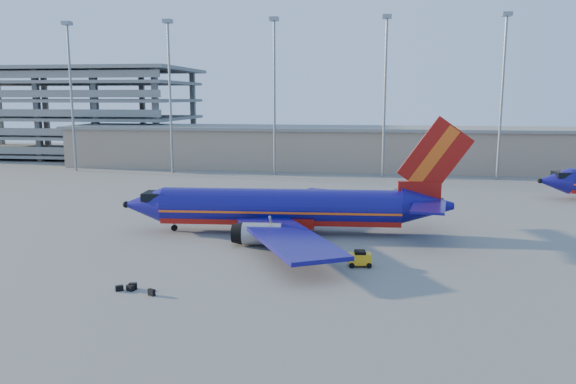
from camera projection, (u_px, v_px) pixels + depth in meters
The scene contains 7 objects.
ground at pixel (247, 234), 59.76m from camera, with size 220.00×220.00×0.00m, color slate.
terminal_building at pixel (357, 148), 114.12m from camera, with size 122.00×16.00×8.50m.
parking_garage at pixel (68, 108), 139.11m from camera, with size 62.00×32.00×21.40m.
light_mast_row at pixel (329, 80), 100.94m from camera, with size 101.60×1.60×28.65m.
aircraft_main at pixel (288, 209), 59.92m from camera, with size 37.16×35.66×12.58m.
baggage_tug at pixel (360, 258), 48.34m from camera, with size 2.08×1.41×1.40m.
luggage_pile at pixel (133, 288), 42.22m from camera, with size 3.45×1.62×0.49m.
Camera 1 is at (13.04, -56.86, 14.45)m, focal length 35.00 mm.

